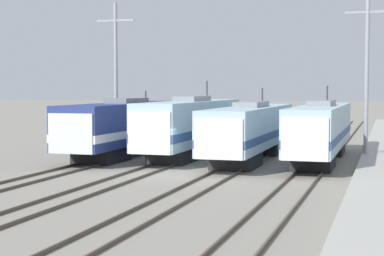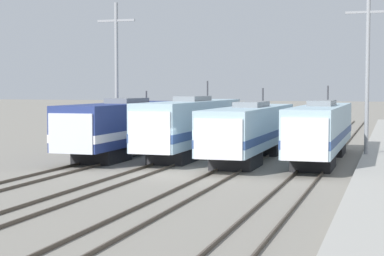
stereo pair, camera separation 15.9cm
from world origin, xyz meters
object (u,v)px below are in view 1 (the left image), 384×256
locomotive_far_right (320,130)px  locomotive_center_right (250,130)px  locomotive_far_left (124,126)px  catenary_tower_right (367,71)px  catenary_tower_left (116,73)px  locomotive_center_left (191,126)px

locomotive_far_right → locomotive_center_right: bearing=-170.1°
locomotive_far_left → catenary_tower_right: bearing=11.3°
locomotive_far_right → catenary_tower_right: (2.75, 2.66, 3.89)m
catenary_tower_left → locomotive_center_left: bearing=-16.9°
locomotive_center_right → catenary_tower_left: size_ratio=1.54×
locomotive_far_left → catenary_tower_left: catenary_tower_left is taller
locomotive_far_right → locomotive_center_left: bearing=175.7°
locomotive_far_right → catenary_tower_left: bearing=170.3°
catenary_tower_right → locomotive_far_right: bearing=-135.9°
locomotive_far_left → locomotive_center_left: size_ratio=0.99×
locomotive_far_left → locomotive_center_right: 9.03m
locomotive_center_left → catenary_tower_right: (11.77, 1.99, 3.78)m
catenary_tower_right → catenary_tower_left: bearing=180.0°
locomotive_far_left → locomotive_center_left: locomotive_center_left is taller
locomotive_far_left → locomotive_center_left: (4.51, 1.26, 0.07)m
catenary_tower_left → catenary_tower_right: same height
catenary_tower_left → locomotive_far_right: bearing=-9.7°
locomotive_far_right → catenary_tower_left: (-15.55, 2.66, 3.89)m
locomotive_center_left → locomotive_center_right: 4.75m
locomotive_center_left → locomotive_center_right: size_ratio=0.99×
catenary_tower_left → locomotive_center_right: bearing=-17.4°
locomotive_center_left → catenary_tower_left: catenary_tower_left is taller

